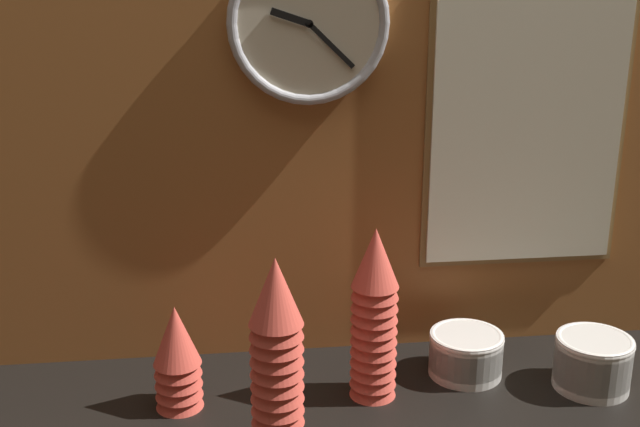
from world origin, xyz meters
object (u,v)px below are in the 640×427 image
wall_clock (309,23)px  menu_board (527,124)px  cup_stack_center_right (374,314)px  bowl_stack_right (466,353)px  bowl_stack_far_right (593,361)px  cup_stack_center (277,361)px  cup_stack_center_left (177,357)px

wall_clock → menu_board: bearing=1.2°
cup_stack_center_right → menu_board: (33.13, 18.76, 30.21)cm
bowl_stack_right → cup_stack_center_right: bearing=-164.2°
bowl_stack_far_right → cup_stack_center: bearing=-165.7°
cup_stack_center → bowl_stack_right: bearing=31.1°
cup_stack_center_left → cup_stack_center_right: cup_stack_center_right is taller
wall_clock → bowl_stack_far_right: bearing=-21.2°
cup_stack_center → bowl_stack_far_right: 63.38cm
cup_stack_center → bowl_stack_right: 46.24cm
cup_stack_center_right → menu_board: menu_board is taller
bowl_stack_right → menu_board: menu_board is taller
cup_stack_center_right → wall_clock: 53.88cm
wall_clock → menu_board: 47.24cm
bowl_stack_right → cup_stack_center_left: bearing=-174.4°
cup_stack_center_left → cup_stack_center: 25.42cm
cup_stack_center → wall_clock: bearing=75.8°
wall_clock → bowl_stack_right: bearing=-23.1°
bowl_stack_far_right → wall_clock: (-51.39, 19.96, 60.91)cm
cup_stack_center_right → bowl_stack_right: bearing=15.8°
cup_stack_center_left → bowl_stack_right: cup_stack_center_left is taller
bowl_stack_far_right → cup_stack_center_right: bearing=177.1°
cup_stack_center_left → cup_stack_center_right: size_ratio=0.60×
bowl_stack_right → menu_board: (13.82, 13.29, 42.05)cm
cup_stack_center_left → cup_stack_center_right: bearing=-0.1°
cup_stack_center_right → cup_stack_center_left: bearing=179.9°
bowl_stack_right → bowl_stack_far_right: 23.52cm
bowl_stack_right → wall_clock: (-29.13, 12.40, 61.71)cm
bowl_stack_far_right → wall_clock: bearing=158.8°
cup_stack_center_left → wall_clock: wall_clock is taller
cup_stack_center_left → wall_clock: size_ratio=0.67×
cup_stack_center → bowl_stack_right: cup_stack_center is taller
bowl_stack_right → menu_board: size_ratio=0.25×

